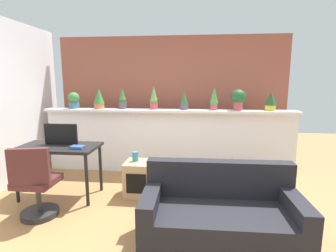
{
  "coord_description": "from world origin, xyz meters",
  "views": [
    {
      "loc": [
        0.48,
        -2.53,
        1.65
      ],
      "look_at": [
        0.11,
        1.04,
        1.02
      ],
      "focal_mm": 27.65,
      "sensor_mm": 36.0,
      "label": 1
    }
  ],
  "objects_px": {
    "potted_plant_4": "(184,101)",
    "tv_monitor": "(61,134)",
    "potted_plant_0": "(74,100)",
    "potted_plant_6": "(238,98)",
    "office_chair": "(36,188)",
    "potted_plant_7": "(271,101)",
    "vase_on_shelf": "(135,156)",
    "book_on_desk": "(77,147)",
    "potted_plant_3": "(154,99)",
    "potted_plant_5": "(214,99)",
    "potted_plant_2": "(123,100)",
    "side_cube_shelf": "(139,179)",
    "potted_plant_1": "(99,98)",
    "desk": "(59,152)",
    "couch": "(220,217)"
  },
  "relations": [
    {
      "from": "potted_plant_7",
      "to": "book_on_desk",
      "type": "distance_m",
      "value": 3.16
    },
    {
      "from": "potted_plant_7",
      "to": "book_on_desk",
      "type": "relative_size",
      "value": 1.8
    },
    {
      "from": "potted_plant_1",
      "to": "couch",
      "type": "xyz_separation_m",
      "value": [
        2.0,
        -2.03,
        -1.06
      ]
    },
    {
      "from": "potted_plant_1",
      "to": "vase_on_shelf",
      "type": "xyz_separation_m",
      "value": [
        0.87,
        -0.96,
        -0.77
      ]
    },
    {
      "from": "potted_plant_4",
      "to": "office_chair",
      "type": "height_order",
      "value": "potted_plant_4"
    },
    {
      "from": "office_chair",
      "to": "side_cube_shelf",
      "type": "bearing_deg",
      "value": 35.53
    },
    {
      "from": "desk",
      "to": "book_on_desk",
      "type": "height_order",
      "value": "book_on_desk"
    },
    {
      "from": "potted_plant_3",
      "to": "potted_plant_7",
      "type": "xyz_separation_m",
      "value": [
        1.99,
        0.0,
        -0.02
      ]
    },
    {
      "from": "potted_plant_4",
      "to": "potted_plant_6",
      "type": "distance_m",
      "value": 0.92
    },
    {
      "from": "potted_plant_4",
      "to": "side_cube_shelf",
      "type": "relative_size",
      "value": 0.64
    },
    {
      "from": "potted_plant_7",
      "to": "vase_on_shelf",
      "type": "height_order",
      "value": "potted_plant_7"
    },
    {
      "from": "potted_plant_4",
      "to": "tv_monitor",
      "type": "relative_size",
      "value": 0.67
    },
    {
      "from": "potted_plant_3",
      "to": "couch",
      "type": "relative_size",
      "value": 0.26
    },
    {
      "from": "potted_plant_0",
      "to": "office_chair",
      "type": "relative_size",
      "value": 0.32
    },
    {
      "from": "potted_plant_4",
      "to": "vase_on_shelf",
      "type": "height_order",
      "value": "potted_plant_4"
    },
    {
      "from": "couch",
      "to": "side_cube_shelf",
      "type": "bearing_deg",
      "value": 135.74
    },
    {
      "from": "potted_plant_5",
      "to": "potted_plant_6",
      "type": "bearing_deg",
      "value": 2.19
    },
    {
      "from": "potted_plant_2",
      "to": "vase_on_shelf",
      "type": "bearing_deg",
      "value": -65.56
    },
    {
      "from": "potted_plant_7",
      "to": "side_cube_shelf",
      "type": "distance_m",
      "value": 2.53
    },
    {
      "from": "potted_plant_7",
      "to": "desk",
      "type": "distance_m",
      "value": 3.44
    },
    {
      "from": "potted_plant_3",
      "to": "office_chair",
      "type": "relative_size",
      "value": 0.44
    },
    {
      "from": "vase_on_shelf",
      "to": "side_cube_shelf",
      "type": "bearing_deg",
      "value": -35.03
    },
    {
      "from": "potted_plant_2",
      "to": "tv_monitor",
      "type": "relative_size",
      "value": 0.8
    },
    {
      "from": "potted_plant_1",
      "to": "desk",
      "type": "xyz_separation_m",
      "value": [
        -0.18,
        -1.15,
        -0.68
      ]
    },
    {
      "from": "couch",
      "to": "potted_plant_7",
      "type": "bearing_deg",
      "value": 64.22
    },
    {
      "from": "tv_monitor",
      "to": "office_chair",
      "type": "height_order",
      "value": "tv_monitor"
    },
    {
      "from": "potted_plant_7",
      "to": "side_cube_shelf",
      "type": "relative_size",
      "value": 0.64
    },
    {
      "from": "potted_plant_4",
      "to": "side_cube_shelf",
      "type": "distance_m",
      "value": 1.57
    },
    {
      "from": "potted_plant_2",
      "to": "potted_plant_4",
      "type": "distance_m",
      "value": 1.11
    },
    {
      "from": "potted_plant_0",
      "to": "potted_plant_6",
      "type": "height_order",
      "value": "potted_plant_6"
    },
    {
      "from": "desk",
      "to": "potted_plant_7",
      "type": "bearing_deg",
      "value": 20.29
    },
    {
      "from": "potted_plant_3",
      "to": "potted_plant_4",
      "type": "xyz_separation_m",
      "value": [
        0.54,
        -0.01,
        -0.03
      ]
    },
    {
      "from": "potted_plant_5",
      "to": "side_cube_shelf",
      "type": "distance_m",
      "value": 1.86
    },
    {
      "from": "potted_plant_2",
      "to": "potted_plant_3",
      "type": "distance_m",
      "value": 0.57
    },
    {
      "from": "potted_plant_0",
      "to": "potted_plant_4",
      "type": "distance_m",
      "value": 2.02
    },
    {
      "from": "potted_plant_5",
      "to": "vase_on_shelf",
      "type": "bearing_deg",
      "value": -140.3
    },
    {
      "from": "potted_plant_0",
      "to": "potted_plant_2",
      "type": "xyz_separation_m",
      "value": [
        0.91,
        0.01,
        0.02
      ]
    },
    {
      "from": "book_on_desk",
      "to": "potted_plant_6",
      "type": "bearing_deg",
      "value": 29.44
    },
    {
      "from": "side_cube_shelf",
      "to": "book_on_desk",
      "type": "distance_m",
      "value": 0.97
    },
    {
      "from": "potted_plant_0",
      "to": "potted_plant_4",
      "type": "xyz_separation_m",
      "value": [
        2.02,
        -0.02,
        0.0
      ]
    },
    {
      "from": "potted_plant_4",
      "to": "couch",
      "type": "bearing_deg",
      "value": -77.17
    },
    {
      "from": "potted_plant_3",
      "to": "tv_monitor",
      "type": "distance_m",
      "value": 1.66
    },
    {
      "from": "potted_plant_1",
      "to": "tv_monitor",
      "type": "xyz_separation_m",
      "value": [
        -0.17,
        -1.07,
        -0.44
      ]
    },
    {
      "from": "potted_plant_2",
      "to": "office_chair",
      "type": "xyz_separation_m",
      "value": [
        -0.58,
        -1.8,
        -0.93
      ]
    },
    {
      "from": "potted_plant_7",
      "to": "potted_plant_1",
      "type": "bearing_deg",
      "value": -179.61
    },
    {
      "from": "vase_on_shelf",
      "to": "book_on_desk",
      "type": "distance_m",
      "value": 0.81
    },
    {
      "from": "vase_on_shelf",
      "to": "tv_monitor",
      "type": "bearing_deg",
      "value": -173.8
    },
    {
      "from": "potted_plant_4",
      "to": "office_chair",
      "type": "bearing_deg",
      "value": -133.44
    },
    {
      "from": "office_chair",
      "to": "potted_plant_1",
      "type": "bearing_deg",
      "value": 85.09
    },
    {
      "from": "potted_plant_0",
      "to": "potted_plant_1",
      "type": "bearing_deg",
      "value": -2.57
    }
  ]
}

